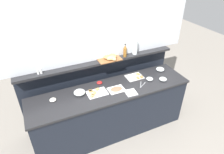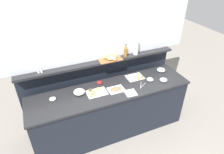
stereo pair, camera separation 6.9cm
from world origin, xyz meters
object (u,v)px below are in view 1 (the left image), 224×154
(water_carafe, at_px, (135,47))
(glass_bowl_large, at_px, (160,69))
(condiment_bowl_red, at_px, (53,100))
(bread_basket, at_px, (110,58))
(sandwich_platter_rear, at_px, (96,93))
(napkin_stack, at_px, (131,93))
(pepper_shaker, at_px, (41,71))
(glass_bowl_extra, at_px, (150,79))
(vinegar_bottle_amber, at_px, (125,51))
(salt_shaker, at_px, (38,72))
(glass_bowl_small, at_px, (163,79))
(serving_tongs, at_px, (142,85))
(condiment_bowl_teal, at_px, (100,83))
(sandwich_platter_side, at_px, (135,77))
(cold_cuts_platter, at_px, (116,89))
(glass_bowl_medium, at_px, (79,93))

(water_carafe, bearing_deg, glass_bowl_large, -33.72)
(condiment_bowl_red, height_order, bread_basket, bread_basket)
(sandwich_platter_rear, bearing_deg, napkin_stack, -23.45)
(pepper_shaker, bearing_deg, bread_basket, -0.99)
(glass_bowl_extra, bearing_deg, bread_basket, 141.43)
(vinegar_bottle_amber, height_order, bread_basket, vinegar_bottle_amber)
(sandwich_platter_rear, distance_m, salt_shaker, 0.93)
(glass_bowl_small, distance_m, water_carafe, 0.74)
(water_carafe, bearing_deg, sandwich_platter_rear, -155.10)
(serving_tongs, distance_m, water_carafe, 0.70)
(serving_tongs, xyz_separation_m, bread_basket, (-0.34, 0.51, 0.34))
(condiment_bowl_teal, bearing_deg, glass_bowl_small, -19.56)
(glass_bowl_small, bearing_deg, condiment_bowl_teal, 160.44)
(sandwich_platter_side, xyz_separation_m, vinegar_bottle_amber, (-0.09, 0.26, 0.40))
(condiment_bowl_red, distance_m, serving_tongs, 1.43)
(sandwich_platter_side, xyz_separation_m, condiment_bowl_teal, (-0.64, 0.08, 0.01))
(cold_cuts_platter, distance_m, glass_bowl_small, 0.85)
(condiment_bowl_red, distance_m, bread_basket, 1.16)
(cold_cuts_platter, bearing_deg, glass_bowl_extra, 1.80)
(cold_cuts_platter, relative_size, condiment_bowl_red, 2.64)
(vinegar_bottle_amber, xyz_separation_m, pepper_shaker, (-1.42, 0.02, -0.06))
(salt_shaker, relative_size, pepper_shaker, 1.00)
(sandwich_platter_rear, bearing_deg, bread_basket, 43.71)
(glass_bowl_large, bearing_deg, napkin_stack, -155.43)
(sandwich_platter_side, xyz_separation_m, salt_shaker, (-1.55, 0.28, 0.34))
(cold_cuts_platter, distance_m, water_carafe, 0.87)
(serving_tongs, bearing_deg, glass_bowl_medium, 169.38)
(bread_basket, bearing_deg, cold_cuts_platter, -101.83)
(serving_tongs, xyz_separation_m, napkin_stack, (-0.27, -0.12, 0.00))
(glass_bowl_extra, bearing_deg, napkin_stack, -157.86)
(glass_bowl_medium, bearing_deg, salt_shaker, 146.35)
(glass_bowl_large, relative_size, glass_bowl_small, 1.17)
(glass_bowl_large, height_order, vinegar_bottle_amber, vinegar_bottle_amber)
(sandwich_platter_rear, height_order, vinegar_bottle_amber, vinegar_bottle_amber)
(pepper_shaker, relative_size, bread_basket, 0.22)
(glass_bowl_extra, bearing_deg, sandwich_platter_side, 134.69)
(glass_bowl_medium, distance_m, napkin_stack, 0.80)
(condiment_bowl_red, bearing_deg, serving_tongs, -8.04)
(water_carafe, bearing_deg, cold_cuts_platter, -141.13)
(glass_bowl_medium, bearing_deg, cold_cuts_platter, -13.24)
(glass_bowl_extra, height_order, bread_basket, bread_basket)
(glass_bowl_extra, relative_size, vinegar_bottle_amber, 0.50)
(glass_bowl_medium, relative_size, napkin_stack, 1.04)
(glass_bowl_medium, bearing_deg, serving_tongs, -10.62)
(glass_bowl_large, distance_m, napkin_stack, 0.91)
(cold_cuts_platter, height_order, napkin_stack, cold_cuts_platter)
(condiment_bowl_teal, relative_size, water_carafe, 0.35)
(glass_bowl_extra, relative_size, bread_basket, 0.29)
(serving_tongs, height_order, pepper_shaker, pepper_shaker)
(glass_bowl_small, distance_m, glass_bowl_extra, 0.23)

